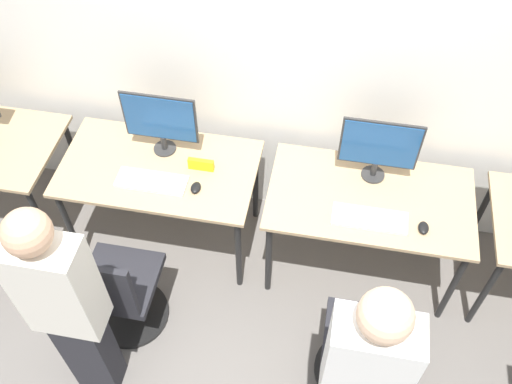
{
  "coord_description": "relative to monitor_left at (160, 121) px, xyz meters",
  "views": [
    {
      "loc": [
        0.37,
        -1.87,
        3.4
      ],
      "look_at": [
        0.0,
        0.14,
        0.89
      ],
      "focal_mm": 40.0,
      "sensor_mm": 36.0,
      "label": 1
    }
  ],
  "objects": [
    {
      "name": "office_chair_left",
      "position": [
        -0.08,
        -0.87,
        -0.62
      ],
      "size": [
        0.48,
        0.48,
        0.91
      ],
      "color": "black",
      "rests_on": "ground_plane"
    },
    {
      "name": "mouse_left",
      "position": [
        0.28,
        -0.29,
        -0.23
      ],
      "size": [
        0.06,
        0.09,
        0.03
      ],
      "color": "black",
      "rests_on": "desk_left"
    },
    {
      "name": "person_left",
      "position": [
        -0.12,
        -1.24,
        -0.11
      ],
      "size": [
        0.36,
        0.21,
        1.61
      ],
      "color": "#232328",
      "rests_on": "ground_plane"
    },
    {
      "name": "keyboard_right",
      "position": [
        1.32,
        -0.33,
        -0.24
      ],
      "size": [
        0.43,
        0.16,
        0.02
      ],
      "color": "silver",
      "rests_on": "desk_right"
    },
    {
      "name": "desk_right",
      "position": [
        1.32,
        -0.16,
        -0.33
      ],
      "size": [
        1.23,
        0.69,
        0.74
      ],
      "color": "tan",
      "rests_on": "ground_plane"
    },
    {
      "name": "ground_plane",
      "position": [
        0.66,
        -0.5,
        -0.99
      ],
      "size": [
        20.0,
        20.0,
        0.0
      ],
      "primitive_type": "plane",
      "color": "slate"
    },
    {
      "name": "monitor_left",
      "position": [
        0.0,
        0.0,
        0.0
      ],
      "size": [
        0.46,
        0.14,
        0.44
      ],
      "color": "#2D2D2D",
      "rests_on": "desk_left"
    },
    {
      "name": "desk_left",
      "position": [
        0.0,
        -0.16,
        -0.33
      ],
      "size": [
        1.23,
        0.69,
        0.74
      ],
      "color": "tan",
      "rests_on": "ground_plane"
    },
    {
      "name": "wall_back",
      "position": [
        0.66,
        0.31,
        0.41
      ],
      "size": [
        12.0,
        0.05,
        2.8
      ],
      "color": "silver",
      "rests_on": "ground_plane"
    },
    {
      "name": "placard_left",
      "position": [
        0.27,
        -0.12,
        -0.21
      ],
      "size": [
        0.16,
        0.03,
        0.08
      ],
      "color": "yellow",
      "rests_on": "desk_left"
    },
    {
      "name": "monitor_right",
      "position": [
        1.32,
        0.02,
        0.0
      ],
      "size": [
        0.46,
        0.14,
        0.44
      ],
      "color": "#2D2D2D",
      "rests_on": "desk_right"
    },
    {
      "name": "keyboard_left",
      "position": [
        0.0,
        -0.29,
        -0.24
      ],
      "size": [
        0.43,
        0.16,
        0.02
      ],
      "color": "silver",
      "rests_on": "desk_left"
    },
    {
      "name": "mouse_right",
      "position": [
        1.63,
        -0.34,
        -0.23
      ],
      "size": [
        0.06,
        0.09,
        0.03
      ],
      "color": "black",
      "rests_on": "desk_right"
    },
    {
      "name": "person_right",
      "position": [
        1.32,
        -1.35,
        -0.1
      ],
      "size": [
        0.36,
        0.21,
        1.63
      ],
      "color": "#232328",
      "rests_on": "ground_plane"
    },
    {
      "name": "office_chair_right",
      "position": [
        1.37,
        -0.99,
        -0.62
      ],
      "size": [
        0.48,
        0.48,
        0.91
      ],
      "color": "black",
      "rests_on": "ground_plane"
    }
  ]
}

